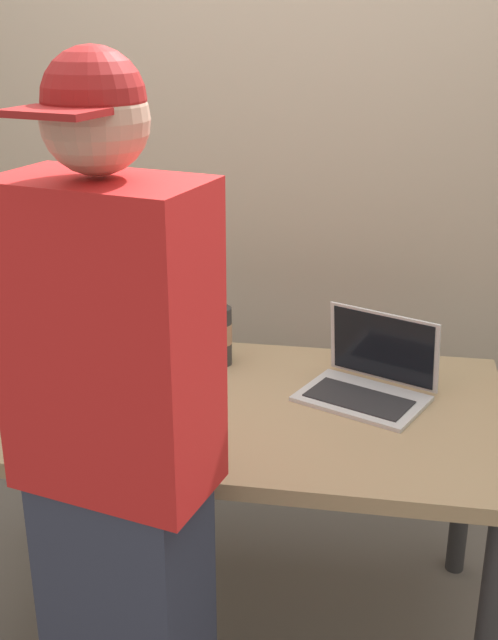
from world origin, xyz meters
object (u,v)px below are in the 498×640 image
at_px(person_figure, 119,480).
at_px(laptop, 370,378).
at_px(beer_bottle_brown, 186,316).
at_px(beer_bottle_amber, 220,329).

bearing_deg(person_figure, laptop, 55.85).
xyz_separation_m(laptop, person_figure, (-0.50, -0.74, 0.07)).
bearing_deg(laptop, person_figure, -124.15).
distance_m(laptop, beer_bottle_brown, 0.65).
distance_m(beer_bottle_amber, person_figure, 0.88).
distance_m(laptop, person_figure, 0.89).
xyz_separation_m(beer_bottle_amber, person_figure, (-0.03, -0.88, 0.01)).
height_order(laptop, beer_bottle_amber, beer_bottle_amber).
bearing_deg(beer_bottle_amber, person_figure, -92.27).
bearing_deg(beer_bottle_brown, person_figure, -84.20).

